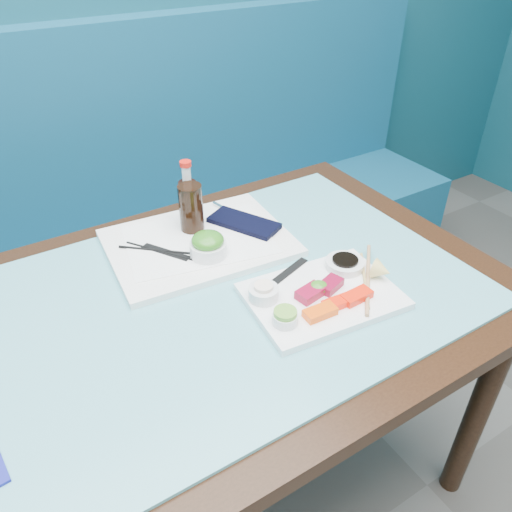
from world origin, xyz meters
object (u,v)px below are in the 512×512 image
sashimi_plate (322,296)px  cola_bottle_body (189,205)px  seaweed_bowl (208,249)px  serving_tray (199,243)px  cola_glass (191,208)px  booth_bench (111,256)px  dining_table (206,329)px

sashimi_plate → cola_bottle_body: 0.45m
seaweed_bowl → sashimi_plate: bearing=-60.8°
serving_tray → cola_bottle_body: 0.11m
cola_glass → cola_bottle_body: cola_glass is taller
cola_bottle_body → sashimi_plate: bearing=-75.0°
seaweed_bowl → cola_bottle_body: cola_bottle_body is taller
booth_bench → sashimi_plate: size_ratio=9.15×
cola_glass → cola_bottle_body: (0.01, 0.04, -0.01)m
dining_table → cola_glass: 0.32m
dining_table → serving_tray: size_ratio=3.09×
booth_bench → seaweed_bowl: (0.08, -0.71, 0.42)m
dining_table → serving_tray: (0.09, 0.20, 0.10)m
cola_glass → seaweed_bowl: bearing=-98.7°
serving_tray → cola_glass: 0.09m
booth_bench → cola_bottle_body: (0.11, -0.55, 0.45)m
sashimi_plate → cola_bottle_body: bearing=111.0°
booth_bench → sashimi_plate: booth_bench is taller
sashimi_plate → seaweed_bowl: 0.30m
booth_bench → dining_table: bearing=-90.0°
sashimi_plate → cola_bottle_body: size_ratio=2.41×
dining_table → cola_bottle_body: size_ratio=10.29×
sashimi_plate → seaweed_bowl: (-0.15, 0.26, 0.03)m
sashimi_plate → seaweed_bowl: size_ratio=3.61×
seaweed_bowl → dining_table: bearing=-122.0°
dining_table → serving_tray: 0.24m
seaweed_bowl → cola_glass: size_ratio=0.71×
serving_tray → seaweed_bowl: (-0.01, -0.07, 0.03)m
booth_bench → seaweed_bowl: size_ratio=33.05×
serving_tray → cola_glass: bearing=84.4°
booth_bench → seaweed_bowl: booth_bench is taller
cola_bottle_body → seaweed_bowl: bearing=-100.7°
serving_tray → cola_bottle_body: size_ratio=3.32×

